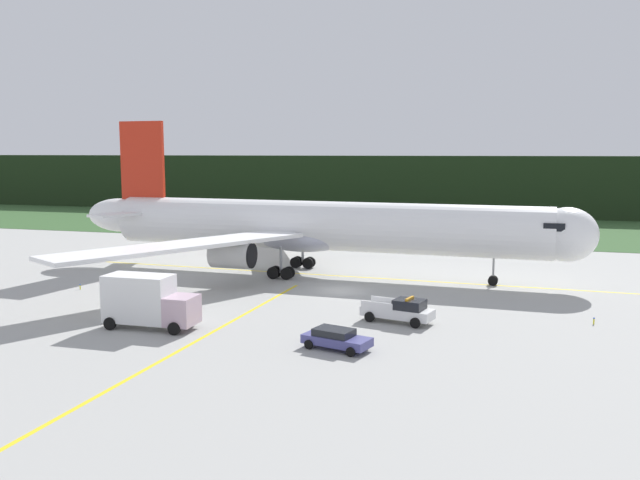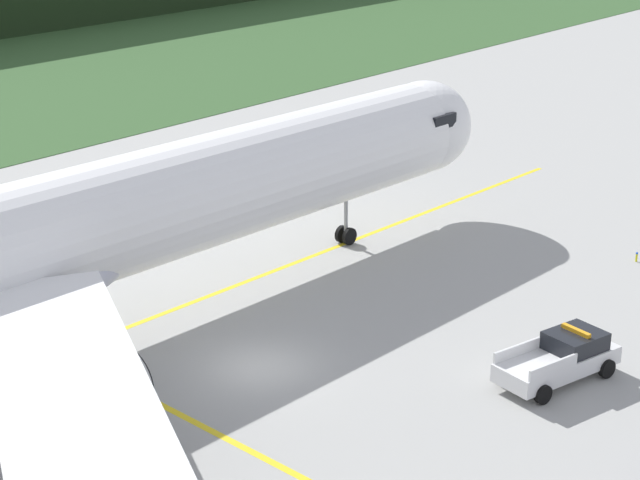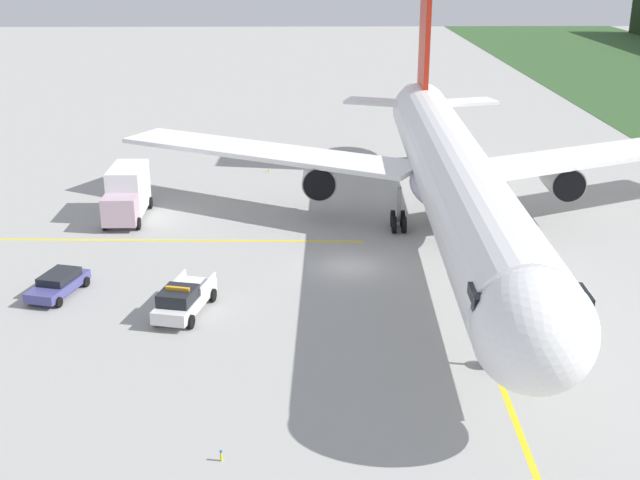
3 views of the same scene
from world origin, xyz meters
TOP-DOWN VIEW (x-y plane):
  - ground at (0.00, 0.00)m, footprint 320.00×320.00m
  - taxiway_centerline_main at (-3.78, 6.98)m, footprint 70.81×2.58m
  - airliner at (-4.57, 7.01)m, footprint 53.50×49.72m
  - ops_pickup_truck at (6.89, -9.45)m, footprint 5.53×3.10m
  - taxiway_edge_light_east at (20.49, -6.06)m, footprint 0.12×0.12m

SIDE VIEW (x-z plane):
  - ground at x=0.00m, z-range 0.00..0.00m
  - taxiway_centerline_main at x=-3.78m, z-range 0.00..0.01m
  - taxiway_edge_light_east at x=20.49m, z-range 0.02..0.52m
  - ops_pickup_truck at x=6.89m, z-range -0.07..1.87m
  - airliner at x=-4.57m, z-range -2.91..12.76m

